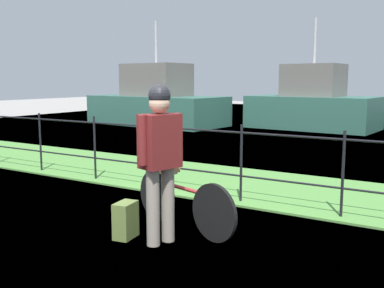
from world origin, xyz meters
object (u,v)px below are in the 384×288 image
at_px(bicycle_main, 182,201).
at_px(wooden_crate, 163,161).
at_px(backpack_on_paving, 126,220).
at_px(cyclist_person, 160,150).
at_px(moored_boat_near, 157,103).
at_px(moored_boat_mid, 312,105).
at_px(terrier_dog, 164,145).

relative_size(bicycle_main, wooden_crate, 4.45).
distance_m(wooden_crate, backpack_on_paving, 0.86).
bearing_deg(cyclist_person, bicycle_main, 94.01).
height_order(moored_boat_near, moored_boat_mid, moored_boat_near).
bearing_deg(backpack_on_paving, bicycle_main, 135.90).
height_order(wooden_crate, terrier_dog, terrier_dog).
relative_size(backpack_on_paving, moored_boat_mid, 0.09).
distance_m(cyclist_person, moored_boat_near, 12.82).
bearing_deg(cyclist_person, terrier_dog, 121.69).
bearing_deg(terrier_dog, bicycle_main, -16.56).
height_order(cyclist_person, backpack_on_paving, cyclist_person).
relative_size(terrier_dog, moored_boat_mid, 0.07).
relative_size(cyclist_person, moored_boat_mid, 0.37).
relative_size(bicycle_main, terrier_dog, 4.88).
xyz_separation_m(wooden_crate, terrier_dog, (0.02, -0.01, 0.20)).
relative_size(terrier_dog, cyclist_person, 0.19).
bearing_deg(wooden_crate, bicycle_main, -16.56).
bearing_deg(bicycle_main, backpack_on_paving, -125.31).
xyz_separation_m(bicycle_main, cyclist_person, (0.03, -0.48, 0.66)).
bearing_deg(bicycle_main, cyclist_person, -85.99).
relative_size(cyclist_person, backpack_on_paving, 4.21).
bearing_deg(cyclist_person, wooden_crate, 123.06).
bearing_deg(moored_boat_mid, moored_boat_near, -162.81).
distance_m(wooden_crate, cyclist_person, 0.74).
bearing_deg(wooden_crate, terrier_dog, -16.56).
height_order(backpack_on_paving, moored_boat_mid, moored_boat_mid).
bearing_deg(moored_boat_mid, backpack_on_paving, -82.70).
distance_m(moored_boat_near, moored_boat_mid, 5.84).
bearing_deg(wooden_crate, cyclist_person, -56.94).
distance_m(bicycle_main, backpack_on_paving, 0.69).
xyz_separation_m(backpack_on_paving, moored_boat_mid, (-1.56, 12.15, 0.64)).
relative_size(bicycle_main, backpack_on_paving, 3.95).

